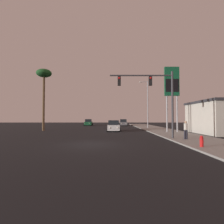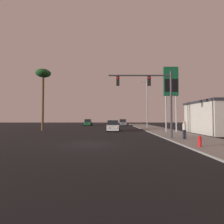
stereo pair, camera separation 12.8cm
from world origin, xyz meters
name	(u,v)px [view 1 (the left image)]	position (x,y,z in m)	size (l,w,h in m)	color
ground_plane	(91,144)	(0.00, 0.00, 0.00)	(120.00, 120.00, 0.00)	black
sidewalk_right	(169,133)	(9.50, 10.00, 0.06)	(5.00, 60.00, 0.12)	gray
car_green	(88,123)	(-4.56, 32.21, 0.76)	(2.04, 4.34, 1.68)	#195933
car_white	(113,126)	(1.93, 13.39, 0.76)	(2.04, 4.32, 1.68)	silver
car_grey	(123,123)	(4.56, 31.18, 0.76)	(2.04, 4.31, 1.68)	slate
traffic_light_mast	(155,91)	(5.85, 3.01, 4.66)	(6.19, 0.36, 6.50)	#38383D
street_lamp	(147,102)	(8.38, 19.45, 5.12)	(1.74, 0.24, 9.00)	#99999E
gas_station_sign	(171,85)	(9.95, 10.11, 6.62)	(2.00, 0.42, 9.00)	#99999E
fire_hydrant	(201,141)	(7.77, -1.97, 0.49)	(0.24, 0.34, 0.76)	red
pedestrian_on_sidewalk	(185,129)	(8.47, 2.23, 1.03)	(0.34, 0.32, 1.67)	#23232D
palm_tree_near	(44,77)	(-9.30, 14.00, 8.63)	(2.40, 2.40, 9.92)	brown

